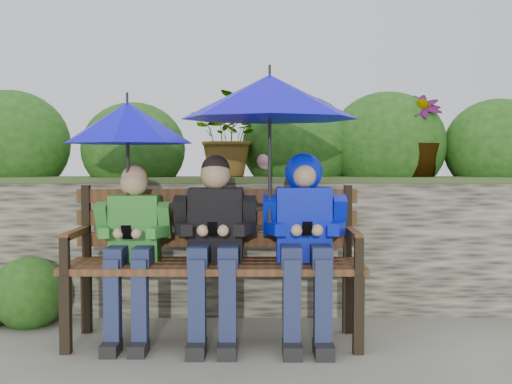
{
  "coord_description": "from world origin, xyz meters",
  "views": [
    {
      "loc": [
        0.01,
        -4.11,
        1.17
      ],
      "look_at": [
        0.0,
        0.1,
        0.95
      ],
      "focal_mm": 45.0,
      "sensor_mm": 36.0,
      "label": 1
    }
  ],
  "objects_px": {
    "boy_middle": "(215,237)",
    "umbrella_right": "(270,97)",
    "umbrella_left": "(127,123)",
    "boy_left": "(132,242)",
    "boy_right": "(305,229)",
    "park_bench": "(215,252)"
  },
  "relations": [
    {
      "from": "umbrella_left",
      "to": "boy_left",
      "type": "bearing_deg",
      "value": -47.85
    },
    {
      "from": "boy_middle",
      "to": "umbrella_right",
      "type": "relative_size",
      "value": 1.07
    },
    {
      "from": "boy_left",
      "to": "umbrella_left",
      "type": "distance_m",
      "value": 0.75
    },
    {
      "from": "park_bench",
      "to": "boy_middle",
      "type": "xyz_separation_m",
      "value": [
        0.0,
        -0.09,
        0.11
      ]
    },
    {
      "from": "park_bench",
      "to": "umbrella_left",
      "type": "distance_m",
      "value": 1.0
    },
    {
      "from": "umbrella_right",
      "to": "umbrella_left",
      "type": "bearing_deg",
      "value": 177.08
    },
    {
      "from": "umbrella_left",
      "to": "boy_right",
      "type": "bearing_deg",
      "value": -1.32
    },
    {
      "from": "park_bench",
      "to": "umbrella_right",
      "type": "distance_m",
      "value": 1.05
    },
    {
      "from": "boy_middle",
      "to": "umbrella_right",
      "type": "height_order",
      "value": "umbrella_right"
    },
    {
      "from": "boy_right",
      "to": "umbrella_right",
      "type": "distance_m",
      "value": 0.86
    },
    {
      "from": "park_bench",
      "to": "umbrella_left",
      "type": "xyz_separation_m",
      "value": [
        -0.55,
        -0.06,
        0.83
      ]
    },
    {
      "from": "boy_left",
      "to": "boy_right",
      "type": "relative_size",
      "value": 0.93
    },
    {
      "from": "boy_middle",
      "to": "umbrella_right",
      "type": "xyz_separation_m",
      "value": [
        0.35,
        -0.01,
        0.88
      ]
    },
    {
      "from": "boy_left",
      "to": "umbrella_right",
      "type": "distance_m",
      "value": 1.26
    },
    {
      "from": "boy_left",
      "to": "umbrella_left",
      "type": "relative_size",
      "value": 1.32
    },
    {
      "from": "boy_right",
      "to": "umbrella_left",
      "type": "relative_size",
      "value": 1.41
    },
    {
      "from": "boy_middle",
      "to": "umbrella_right",
      "type": "distance_m",
      "value": 0.94
    },
    {
      "from": "park_bench",
      "to": "boy_middle",
      "type": "height_order",
      "value": "boy_middle"
    },
    {
      "from": "park_bench",
      "to": "umbrella_left",
      "type": "relative_size",
      "value": 2.19
    },
    {
      "from": "boy_right",
      "to": "umbrella_right",
      "type": "height_order",
      "value": "umbrella_right"
    },
    {
      "from": "park_bench",
      "to": "boy_left",
      "type": "distance_m",
      "value": 0.53
    },
    {
      "from": "boy_right",
      "to": "umbrella_left",
      "type": "xyz_separation_m",
      "value": [
        -1.12,
        0.03,
        0.67
      ]
    }
  ]
}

